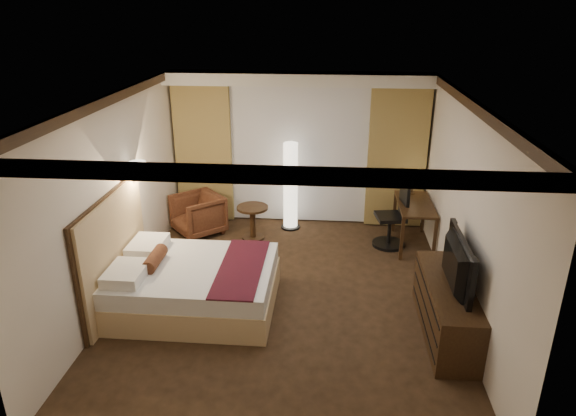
# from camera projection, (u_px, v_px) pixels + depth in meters

# --- Properties ---
(floor) EXTENTS (4.50, 5.50, 0.01)m
(floor) POSITION_uv_depth(u_px,v_px,m) (286.00, 296.00, 7.06)
(floor) COLOR black
(floor) RESTS_ON ground
(ceiling) EXTENTS (4.50, 5.50, 0.01)m
(ceiling) POSITION_uv_depth(u_px,v_px,m) (285.00, 99.00, 6.06)
(ceiling) COLOR white
(ceiling) RESTS_ON back_wall
(back_wall) EXTENTS (4.50, 0.02, 2.70)m
(back_wall) POSITION_uv_depth(u_px,v_px,m) (299.00, 149.00, 9.10)
(back_wall) COLOR silver
(back_wall) RESTS_ON floor
(left_wall) EXTENTS (0.02, 5.50, 2.70)m
(left_wall) POSITION_uv_depth(u_px,v_px,m) (115.00, 200.00, 6.74)
(left_wall) COLOR silver
(left_wall) RESTS_ON floor
(right_wall) EXTENTS (0.02, 5.50, 2.70)m
(right_wall) POSITION_uv_depth(u_px,v_px,m) (465.00, 211.00, 6.38)
(right_wall) COLOR silver
(right_wall) RESTS_ON floor
(crown_molding) EXTENTS (4.50, 5.50, 0.12)m
(crown_molding) POSITION_uv_depth(u_px,v_px,m) (285.00, 104.00, 6.08)
(crown_molding) COLOR black
(crown_molding) RESTS_ON ceiling
(soffit) EXTENTS (4.50, 0.50, 0.20)m
(soffit) POSITION_uv_depth(u_px,v_px,m) (299.00, 79.00, 8.41)
(soffit) COLOR white
(soffit) RESTS_ON ceiling
(curtain_sheer) EXTENTS (2.48, 0.04, 2.45)m
(curtain_sheer) POSITION_uv_depth(u_px,v_px,m) (299.00, 155.00, 9.07)
(curtain_sheer) COLOR silver
(curtain_sheer) RESTS_ON back_wall
(curtain_left_drape) EXTENTS (1.00, 0.14, 2.45)m
(curtain_left_drape) POSITION_uv_depth(u_px,v_px,m) (204.00, 154.00, 9.15)
(curtain_left_drape) COLOR #A98D4D
(curtain_left_drape) RESTS_ON back_wall
(curtain_right_drape) EXTENTS (1.00, 0.14, 2.45)m
(curtain_right_drape) POSITION_uv_depth(u_px,v_px,m) (397.00, 159.00, 8.88)
(curtain_right_drape) COLOR #A98D4D
(curtain_right_drape) RESTS_ON back_wall
(wall_sconce) EXTENTS (0.24, 0.24, 0.24)m
(wall_sconce) POSITION_uv_depth(u_px,v_px,m) (138.00, 170.00, 7.06)
(wall_sconce) COLOR white
(wall_sconce) RESTS_ON left_wall
(bed) EXTENTS (2.06, 1.61, 0.60)m
(bed) POSITION_uv_depth(u_px,v_px,m) (195.00, 286.00, 6.73)
(bed) COLOR white
(bed) RESTS_ON floor
(headboard) EXTENTS (0.12, 1.91, 1.50)m
(headboard) POSITION_uv_depth(u_px,v_px,m) (114.00, 252.00, 6.65)
(headboard) COLOR tan
(headboard) RESTS_ON floor
(armchair) EXTENTS (1.02, 1.03, 0.77)m
(armchair) POSITION_uv_depth(u_px,v_px,m) (198.00, 213.00, 8.87)
(armchair) COLOR #442114
(armchair) RESTS_ON floor
(side_table) EXTENTS (0.53, 0.53, 0.58)m
(side_table) POSITION_uv_depth(u_px,v_px,m) (253.00, 223.00, 8.70)
(side_table) COLOR black
(side_table) RESTS_ON floor
(floor_lamp) EXTENTS (0.33, 0.33, 1.58)m
(floor_lamp) POSITION_uv_depth(u_px,v_px,m) (290.00, 186.00, 8.93)
(floor_lamp) COLOR white
(floor_lamp) RESTS_ON floor
(desk) EXTENTS (0.55, 1.20, 0.75)m
(desk) POSITION_uv_depth(u_px,v_px,m) (413.00, 224.00, 8.42)
(desk) COLOR black
(desk) RESTS_ON floor
(desk_lamp) EXTENTS (0.18, 0.18, 0.34)m
(desk_lamp) POSITION_uv_depth(u_px,v_px,m) (413.00, 184.00, 8.64)
(desk_lamp) COLOR #FFD899
(desk_lamp) RESTS_ON desk
(office_chair) EXTENTS (0.61, 0.61, 1.11)m
(office_chair) POSITION_uv_depth(u_px,v_px,m) (391.00, 215.00, 8.34)
(office_chair) COLOR black
(office_chair) RESTS_ON floor
(dresser) EXTENTS (0.50, 1.74, 0.68)m
(dresser) POSITION_uv_depth(u_px,v_px,m) (446.00, 309.00, 6.16)
(dresser) COLOR black
(dresser) RESTS_ON floor
(television) EXTENTS (0.68, 1.18, 0.15)m
(television) POSITION_uv_depth(u_px,v_px,m) (450.00, 258.00, 5.91)
(television) COLOR black
(television) RESTS_ON dresser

